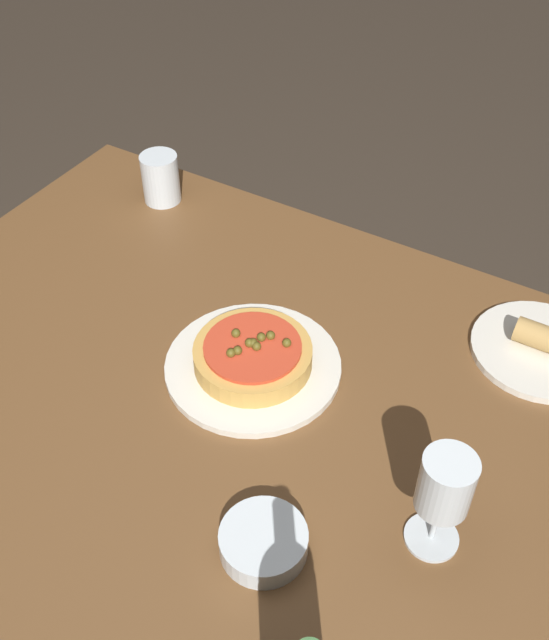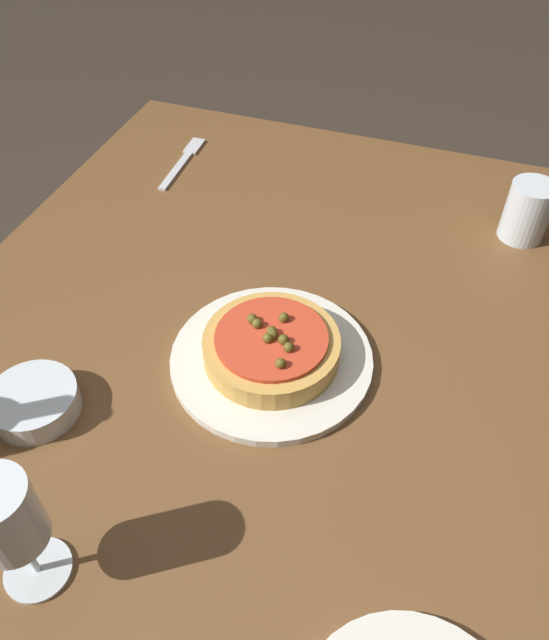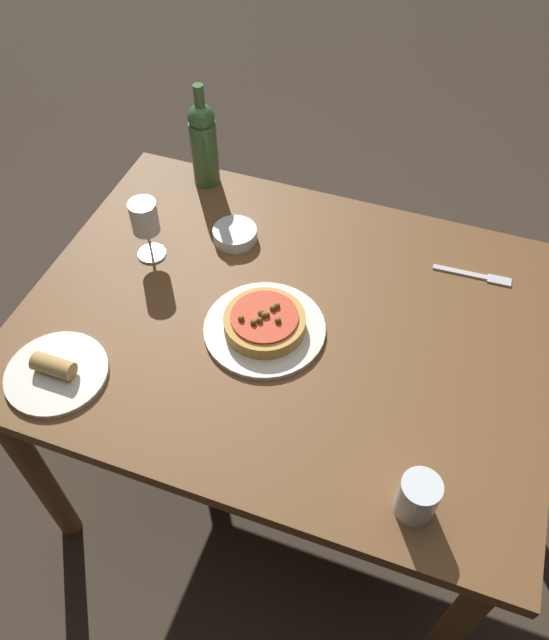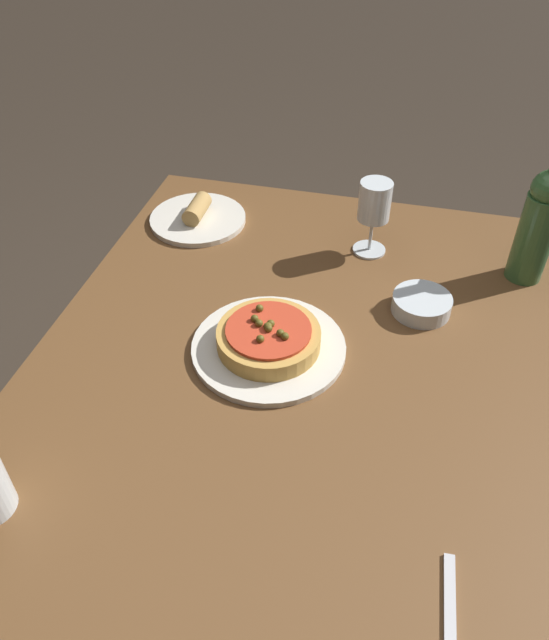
% 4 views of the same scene
% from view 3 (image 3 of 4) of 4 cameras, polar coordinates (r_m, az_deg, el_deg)
% --- Properties ---
extents(ground_plane, '(14.00, 14.00, 0.00)m').
position_cam_3_polar(ground_plane, '(2.03, 0.75, -13.37)').
color(ground_plane, '#382D23').
extents(dining_table, '(1.18, 0.90, 0.75)m').
position_cam_3_polar(dining_table, '(1.48, 1.01, -2.25)').
color(dining_table, brown).
rests_on(dining_table, ground_plane).
extents(dinner_plate, '(0.27, 0.27, 0.01)m').
position_cam_3_polar(dinner_plate, '(1.38, -0.90, -0.80)').
color(dinner_plate, silver).
rests_on(dinner_plate, dining_table).
extents(pizza, '(0.18, 0.18, 0.05)m').
position_cam_3_polar(pizza, '(1.36, -0.92, -0.15)').
color(pizza, gold).
rests_on(pizza, dinner_plate).
extents(wine_glass, '(0.07, 0.07, 0.16)m').
position_cam_3_polar(wine_glass, '(1.50, -11.79, 8.97)').
color(wine_glass, silver).
rests_on(wine_glass, dining_table).
extents(wine_bottle, '(0.07, 0.07, 0.28)m').
position_cam_3_polar(wine_bottle, '(1.69, -6.50, 15.85)').
color(wine_bottle, '#3D6B38').
rests_on(wine_bottle, dining_table).
extents(water_cup, '(0.07, 0.07, 0.10)m').
position_cam_3_polar(water_cup, '(1.15, 12.94, -15.53)').
color(water_cup, silver).
rests_on(water_cup, dining_table).
extents(side_bowl, '(0.11, 0.11, 0.03)m').
position_cam_3_polar(side_bowl, '(1.57, -3.62, 7.82)').
color(side_bowl, silver).
rests_on(side_bowl, dining_table).
extents(fork, '(0.18, 0.03, 0.00)m').
position_cam_3_polar(fork, '(1.56, 18.05, 3.86)').
color(fork, silver).
rests_on(fork, dining_table).
extents(side_plate, '(0.21, 0.21, 0.05)m').
position_cam_3_polar(side_plate, '(1.38, -19.34, -4.50)').
color(side_plate, silver).
rests_on(side_plate, dining_table).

